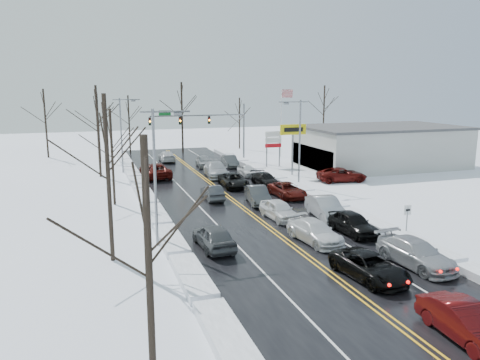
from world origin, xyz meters
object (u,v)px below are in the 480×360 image
object	(u,v)px
traffic_signal_mast	(209,123)
oncoming_car_0	(212,199)
flagpole	(282,117)
dealership_building	(380,146)
tires_plus_sign	(293,133)

from	to	relation	value
traffic_signal_mast	oncoming_car_0	bearing A→B (deg)	-103.87
flagpole	dealership_building	world-z (taller)	flagpole
traffic_signal_mast	tires_plus_sign	xyz separation A→B (m)	(7.05, -12.00, -0.49)
traffic_signal_mast	oncoming_car_0	size ratio (longest dim) A/B	3.20
traffic_signal_mast	oncoming_car_0	xyz separation A→B (m)	(-5.16, -20.92, -5.48)
dealership_building	traffic_signal_mast	bearing A→B (deg)	154.05
traffic_signal_mast	oncoming_car_0	distance (m)	22.23
tires_plus_sign	oncoming_car_0	size ratio (longest dim) A/B	1.45
flagpole	oncoming_car_0	size ratio (longest dim) A/B	2.41
oncoming_car_0	dealership_building	bearing A→B (deg)	-155.79
traffic_signal_mast	flagpole	bearing A→B (deg)	9.73
traffic_signal_mast	tires_plus_sign	bearing A→B (deg)	-59.54
dealership_building	oncoming_car_0	xyz separation A→B (m)	(-25.69, -10.93, -2.66)
flagpole	tires_plus_sign	bearing A→B (deg)	-108.44
traffic_signal_mast	oncoming_car_0	world-z (taller)	traffic_signal_mast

